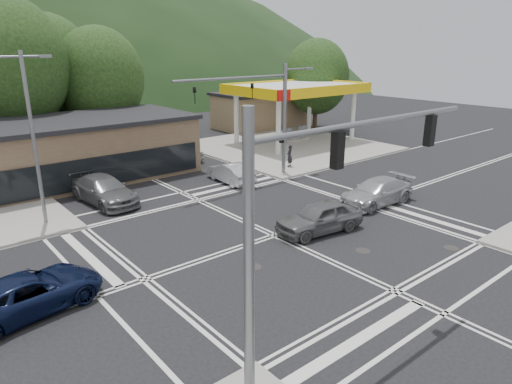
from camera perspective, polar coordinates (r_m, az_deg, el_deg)
ground at (r=23.30m, az=2.32°, el=-5.44°), size 120.00×120.00×0.00m
sidewalk_ne at (r=43.56m, az=3.93°, el=5.75°), size 16.00×16.00×0.15m
gas_station_canopy at (r=44.88m, az=5.07°, el=12.50°), size 12.32×8.34×5.75m
convenience_store at (r=53.89m, az=0.50°, el=10.10°), size 10.00×6.00×3.80m
commercial_row at (r=34.26m, az=-27.99°, el=3.62°), size 24.00×8.00×4.00m
tree_n_b at (r=40.77m, az=-28.61°, el=13.80°), size 9.00×9.00×12.98m
tree_n_c at (r=42.82m, az=-18.99°, el=13.31°), size 7.60×7.60×10.87m
tree_n_e at (r=45.63m, az=-24.55°, el=13.75°), size 8.40×8.40×11.98m
tree_ne at (r=52.61m, az=7.58°, el=14.08°), size 7.20×7.20×9.99m
streetlight_nw at (r=25.91m, az=-26.05°, el=6.82°), size 2.50×0.25×9.00m
signal_mast_ne at (r=32.40m, az=1.95°, el=10.53°), size 11.65×0.30×8.00m
signal_mast_sw at (r=11.79m, az=5.98°, el=-2.62°), size 9.14×0.28×8.00m
car_blue_west at (r=18.70m, az=-26.42°, el=-11.22°), size 5.48×3.14×1.44m
car_grey_center at (r=23.67m, az=7.94°, el=-3.11°), size 4.98×2.58×1.62m
car_silver_east at (r=28.51m, az=14.84°, el=0.02°), size 5.33×2.32×1.53m
car_queue_a at (r=32.00m, az=-3.20°, el=2.44°), size 1.73×4.36×1.41m
car_queue_b at (r=38.77m, az=-8.94°, el=4.95°), size 1.71×4.01×1.35m
car_northbound at (r=29.26m, az=-18.47°, el=0.24°), size 2.78×5.78×1.62m
pedestrian at (r=35.70m, az=4.22°, el=4.55°), size 0.73×0.62×1.71m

